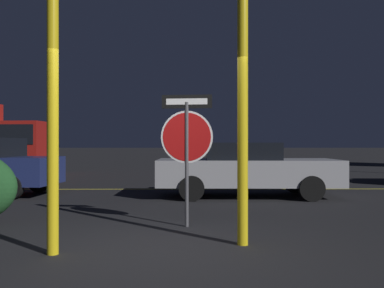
# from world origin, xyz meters

# --- Properties ---
(ground_plane) EXTENTS (260.00, 260.00, 0.00)m
(ground_plane) POSITION_xyz_m (0.00, 0.00, 0.00)
(ground_plane) COLOR black
(road_center_stripe) EXTENTS (43.61, 0.12, 0.01)m
(road_center_stripe) POSITION_xyz_m (0.00, 7.23, 0.00)
(road_center_stripe) COLOR gold
(road_center_stripe) RESTS_ON ground_plane
(stop_sign) EXTENTS (0.85, 0.12, 2.14)m
(stop_sign) POSITION_xyz_m (0.43, 1.52, 1.47)
(stop_sign) COLOR #4C4C51
(stop_sign) RESTS_ON ground_plane
(yellow_pole_left) EXTENTS (0.14, 0.14, 3.21)m
(yellow_pole_left) POSITION_xyz_m (-1.21, -0.19, 1.60)
(yellow_pole_left) COLOR yellow
(yellow_pole_left) RESTS_ON ground_plane
(yellow_pole_right) EXTENTS (0.14, 0.14, 3.29)m
(yellow_pole_right) POSITION_xyz_m (1.18, 0.27, 1.65)
(yellow_pole_right) COLOR yellow
(yellow_pole_right) RESTS_ON ground_plane
(passing_car_3) EXTENTS (4.66, 2.04, 1.37)m
(passing_car_3) POSITION_xyz_m (1.94, 5.44, 0.71)
(passing_car_3) COLOR #9E9EA3
(passing_car_3) RESTS_ON ground_plane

